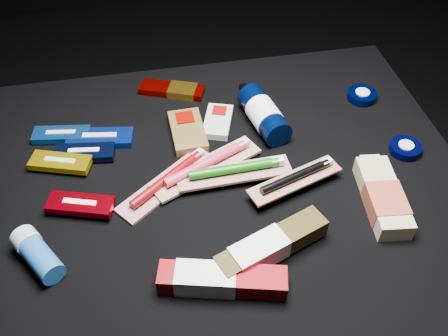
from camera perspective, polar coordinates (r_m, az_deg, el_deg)
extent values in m
plane|color=black|center=(1.29, -0.58, -13.43)|extent=(3.00, 3.00, 0.00)
cube|color=black|center=(1.13, -0.66, -8.26)|extent=(0.98, 0.78, 0.40)
cube|color=#0B2996|center=(1.07, -13.97, 3.35)|extent=(0.14, 0.07, 0.02)
cube|color=silver|center=(1.07, -13.98, 3.39)|extent=(0.07, 0.02, 0.02)
cube|color=#114B9D|center=(1.10, -18.08, 3.65)|extent=(0.12, 0.06, 0.01)
cube|color=beige|center=(1.10, -18.09, 3.68)|extent=(0.06, 0.02, 0.02)
cube|color=black|center=(1.04, -15.66, 1.69)|extent=(0.12, 0.06, 0.01)
cube|color=silver|center=(1.04, -15.67, 1.73)|extent=(0.06, 0.02, 0.02)
cube|color=#D8B308|center=(1.03, -18.19, 0.60)|extent=(0.13, 0.08, 0.01)
cube|color=#BCBCB7|center=(1.03, -18.20, 0.64)|extent=(0.06, 0.03, 0.02)
cube|color=#8B000B|center=(0.94, -16.09, -4.03)|extent=(0.13, 0.08, 0.01)
cube|color=white|center=(0.94, -16.10, -4.00)|extent=(0.06, 0.03, 0.02)
cube|color=brown|center=(1.06, -4.17, 4.19)|extent=(0.07, 0.13, 0.02)
cube|color=#720400|center=(1.08, -4.46, 5.39)|extent=(0.04, 0.04, 0.02)
cube|color=beige|center=(1.08, -0.71, 5.33)|extent=(0.08, 0.11, 0.02)
cube|color=#740907|center=(1.10, -0.52, 6.28)|extent=(0.04, 0.04, 0.02)
cube|color=#6B0200|center=(1.17, -5.97, 8.87)|extent=(0.15, 0.10, 0.02)
cube|color=#9F7417|center=(1.17, -4.77, 8.79)|extent=(0.08, 0.07, 0.02)
cylinder|color=black|center=(1.07, 4.59, 6.12)|extent=(0.09, 0.16, 0.06)
cylinder|color=white|center=(1.07, 4.65, 6.01)|extent=(0.07, 0.08, 0.06)
cylinder|color=black|center=(1.13, 2.75, 8.68)|extent=(0.02, 0.02, 0.02)
cube|color=black|center=(1.15, 2.35, 9.00)|extent=(0.02, 0.03, 0.01)
cylinder|color=black|center=(1.19, 15.48, 7.98)|extent=(0.07, 0.07, 0.02)
cylinder|color=white|center=(1.19, 15.49, 8.03)|extent=(0.03, 0.03, 0.02)
cylinder|color=black|center=(1.08, 20.00, 2.11)|extent=(0.06, 0.06, 0.02)
cylinder|color=silver|center=(1.08, 20.01, 2.16)|extent=(0.03, 0.03, 0.02)
cube|color=#CAB68A|center=(0.96, 17.66, -3.13)|extent=(0.08, 0.18, 0.04)
cube|color=#A14432|center=(0.95, 17.99, -3.93)|extent=(0.07, 0.09, 0.04)
cube|color=#CAB68A|center=(1.02, 16.28, 0.59)|extent=(0.04, 0.02, 0.03)
cylinder|color=#1C569F|center=(0.88, -20.08, -9.85)|extent=(0.08, 0.09, 0.04)
cylinder|color=#95AAB4|center=(0.91, -21.67, -7.69)|extent=(0.05, 0.05, 0.05)
cube|color=#BAB4AE|center=(0.97, -6.49, -1.76)|extent=(0.21, 0.18, 0.01)
cylinder|color=#650507|center=(0.96, -6.55, -1.24)|extent=(0.15, 0.12, 0.02)
cube|color=beige|center=(1.00, -2.99, 1.55)|extent=(0.03, 0.03, 0.01)
cube|color=beige|center=(0.98, -2.05, 0.00)|extent=(0.24, 0.15, 0.01)
cylinder|color=#C72C47|center=(0.97, -2.08, 0.56)|extent=(0.18, 0.09, 0.02)
cube|color=silver|center=(1.01, 2.17, 2.76)|extent=(0.03, 0.02, 0.01)
cube|color=#B2ADA7|center=(0.96, 1.16, -0.60)|extent=(0.22, 0.06, 0.01)
cylinder|color=#0C5B09|center=(0.95, 1.17, -0.06)|extent=(0.18, 0.02, 0.02)
cube|color=white|center=(0.97, 6.11, 0.78)|extent=(0.03, 0.02, 0.01)
cube|color=#A69E9B|center=(0.95, 8.08, -1.40)|extent=(0.19, 0.10, 0.01)
cylinder|color=black|center=(0.94, 8.15, -0.94)|extent=(0.15, 0.06, 0.01)
cube|color=white|center=(0.97, 11.66, 0.64)|extent=(0.02, 0.02, 0.01)
cube|color=#7D0108|center=(0.81, -0.18, -12.73)|extent=(0.21, 0.09, 0.04)
cube|color=silver|center=(0.81, -2.12, -12.57)|extent=(0.11, 0.07, 0.04)
cube|color=#34280B|center=(0.85, 5.51, -8.81)|extent=(0.21, 0.12, 0.04)
cube|color=silver|center=(0.84, 4.01, -9.56)|extent=(0.11, 0.08, 0.04)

